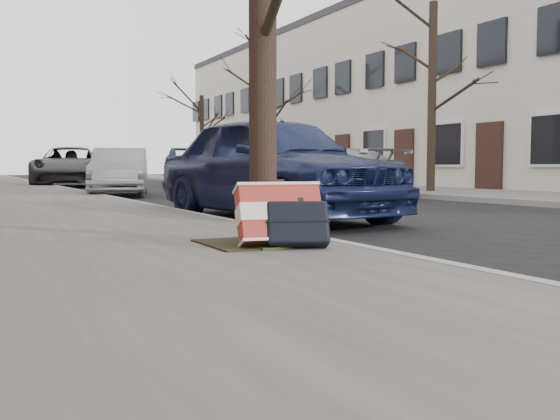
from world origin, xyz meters
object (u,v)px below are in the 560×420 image
car_near_front (273,166)px  suitcase_red (280,215)px  suitcase_navy (297,224)px  car_near_mid (120,172)px

car_near_front → suitcase_red: bearing=-122.8°
suitcase_navy → car_near_front: car_near_front is taller
suitcase_navy → suitcase_red: bearing=146.8°
suitcase_red → car_near_mid: size_ratio=0.18×
suitcase_red → car_near_front: car_near_front is taller
car_near_front → car_near_mid: (-0.27, 8.75, -0.14)m
suitcase_red → suitcase_navy: suitcase_red is taller
suitcase_red → suitcase_navy: 0.17m
suitcase_navy → car_near_mid: size_ratio=0.13×
suitcase_navy → car_near_mid: car_near_mid is taller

